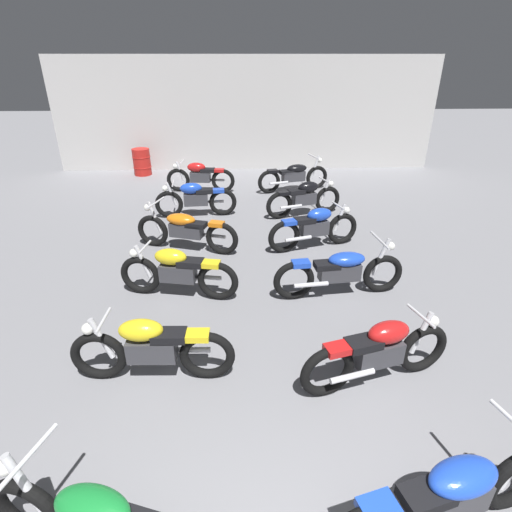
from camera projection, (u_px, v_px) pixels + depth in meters
The scene contains 13 objects.
back_wall at pixel (246, 114), 13.39m from camera, with size 12.61×0.24×3.60m, color #BCBAB7.
motorcycle_left_row_1 at pixel (151, 347), 4.78m from camera, with size 1.97×0.48×0.88m.
motorcycle_left_row_2 at pixel (177, 271), 6.46m from camera, with size 1.96×0.58×0.88m.
motorcycle_left_row_3 at pixel (186, 229), 8.04m from camera, with size 2.10×0.89×0.97m.
motorcycle_left_row_4 at pixel (195, 198), 9.74m from camera, with size 1.97×0.50×0.88m.
motorcycle_left_row_5 at pixel (200, 176), 11.54m from camera, with size 1.97×0.48×0.88m.
motorcycle_right_row_0 at pixel (449, 497), 3.17m from camera, with size 2.12×0.85×0.97m.
motorcycle_right_row_1 at pixel (379, 351), 4.71m from camera, with size 1.93×0.71×0.88m.
motorcycle_right_row_2 at pixel (340, 271), 6.49m from camera, with size 2.17×0.68×0.97m.
motorcycle_right_row_3 at pixel (315, 227), 8.12m from camera, with size 1.92×0.73×0.88m.
motorcycle_right_row_4 at pixel (304, 198), 9.80m from camera, with size 1.91×0.74×0.88m.
motorcycle_right_row_5 at pixel (294, 176), 11.62m from camera, with size 2.11×0.88×0.97m.
oil_drum at pixel (142, 162), 13.22m from camera, with size 0.59×0.59×0.85m.
Camera 1 is at (-0.25, -0.92, 3.56)m, focal length 28.29 mm.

